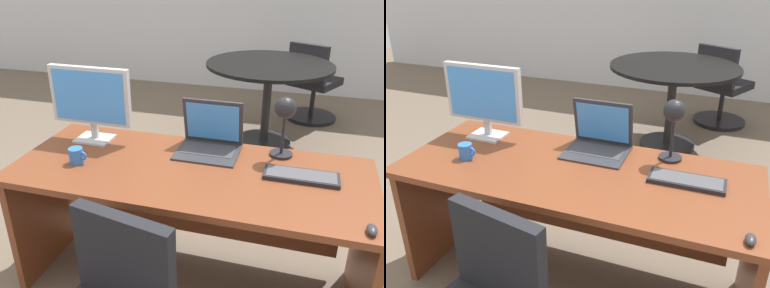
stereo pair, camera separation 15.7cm
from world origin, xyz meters
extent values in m
plane|color=#6B5B4C|center=(0.00, 1.50, 0.00)|extent=(12.00, 12.00, 0.00)
cube|color=brown|center=(0.00, 0.00, 0.72)|extent=(1.79, 0.74, 0.03)
cube|color=brown|center=(-0.87, 0.00, 0.35)|extent=(0.04, 0.65, 0.70)
cube|color=brown|center=(0.87, 0.00, 0.35)|extent=(0.04, 0.65, 0.70)
cube|color=brown|center=(0.00, 0.28, 0.39)|extent=(1.57, 0.02, 0.49)
cube|color=#B7BABF|center=(-0.63, 0.19, 0.74)|extent=(0.20, 0.16, 0.01)
cube|color=#B7BABF|center=(-0.63, 0.20, 0.79)|extent=(0.04, 0.02, 0.09)
cube|color=#B7BABF|center=(-0.63, 0.19, 1.00)|extent=(0.47, 0.04, 0.32)
cube|color=#3F8CEA|center=(-0.63, 0.17, 1.00)|extent=(0.42, 0.00, 0.28)
cube|color=#2D2D33|center=(0.04, 0.20, 0.74)|extent=(0.33, 0.28, 0.01)
cube|color=#38383D|center=(0.04, 0.22, 0.75)|extent=(0.28, 0.15, 0.00)
cube|color=#2D2D33|center=(0.04, 0.31, 0.88)|extent=(0.33, 0.07, 0.26)
cube|color=#3F8CEA|center=(0.04, 0.30, 0.87)|extent=(0.29, 0.05, 0.22)
cube|color=black|center=(0.53, 0.06, 0.75)|extent=(0.35, 0.13, 0.02)
cube|color=#47474C|center=(0.53, 0.06, 0.76)|extent=(0.32, 0.11, 0.00)
ellipsoid|color=#2D2D33|center=(0.81, -0.30, 0.75)|extent=(0.04, 0.07, 0.03)
cylinder|color=black|center=(0.42, 0.28, 0.74)|extent=(0.12, 0.12, 0.01)
cylinder|color=black|center=(0.42, 0.28, 0.86)|extent=(0.02, 0.02, 0.22)
sphere|color=black|center=(0.42, 0.25, 1.01)|extent=(0.11, 0.11, 0.11)
cylinder|color=blue|center=(-0.57, -0.10, 0.78)|extent=(0.07, 0.07, 0.08)
torus|color=blue|center=(-0.54, -0.10, 0.78)|extent=(0.05, 0.01, 0.05)
cube|color=black|center=(-0.10, -0.58, 0.62)|extent=(0.44, 0.14, 0.41)
cylinder|color=black|center=(0.16, 2.04, 0.02)|extent=(0.53, 0.53, 0.04)
cylinder|color=black|center=(0.16, 2.04, 0.41)|extent=(0.08, 0.08, 0.74)
cylinder|color=black|center=(0.16, 2.04, 0.79)|extent=(1.17, 1.17, 0.03)
cylinder|color=black|center=(0.60, 2.88, 0.02)|extent=(0.56, 0.56, 0.04)
cylinder|color=black|center=(0.60, 2.88, 0.22)|extent=(0.05, 0.05, 0.36)
cube|color=black|center=(0.60, 2.88, 0.44)|extent=(0.62, 0.62, 0.08)
cube|color=black|center=(0.50, 2.69, 0.68)|extent=(0.42, 0.25, 0.40)
camera|label=1|loc=(0.50, -1.69, 1.69)|focal=37.66mm
camera|label=2|loc=(0.65, -1.64, 1.69)|focal=37.66mm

